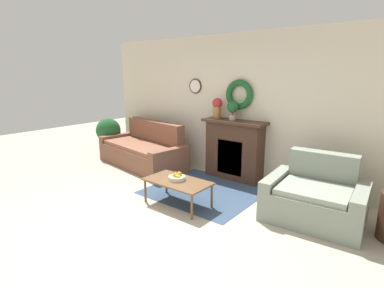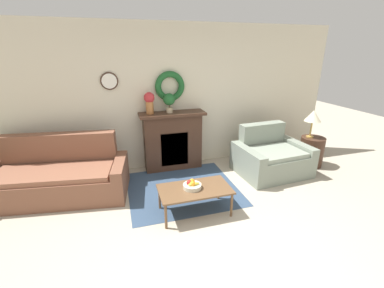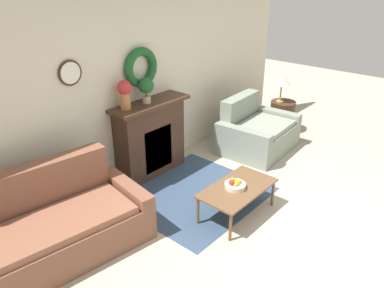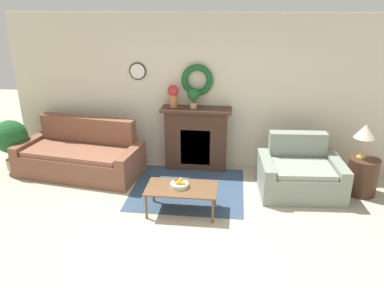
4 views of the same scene
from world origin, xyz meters
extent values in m
plane|color=#ADA38E|center=(0.00, 0.00, 0.00)|extent=(16.00, 16.00, 0.00)
cube|color=#334760|center=(-0.05, 1.59, 0.00)|extent=(1.80, 1.66, 0.01)
cube|color=beige|center=(0.00, 2.67, 1.35)|extent=(6.80, 0.06, 2.70)
cylinder|color=#382319|center=(-1.07, 2.62, 1.71)|extent=(0.30, 0.02, 0.30)
cylinder|color=white|center=(-1.07, 2.61, 1.71)|extent=(0.26, 0.01, 0.26)
torus|color=#1E5628|center=(-0.01, 2.57, 1.59)|extent=(0.55, 0.11, 0.55)
cube|color=#42281C|center=(-0.01, 2.46, 0.54)|extent=(1.09, 0.34, 1.08)
cube|color=black|center=(-0.01, 2.31, 0.44)|extent=(0.52, 0.02, 0.65)
cube|color=orange|center=(-0.01, 2.30, 0.36)|extent=(0.42, 0.01, 0.36)
cube|color=#42281C|center=(-0.01, 2.43, 1.10)|extent=(1.23, 0.41, 0.05)
cube|color=brown|center=(-2.02, 1.82, 0.21)|extent=(1.87, 0.97, 0.41)
cube|color=brown|center=(-1.96, 2.28, 0.47)|extent=(1.80, 0.46, 0.94)
cube|color=brown|center=(-1.04, 1.78, 0.28)|extent=(0.30, 0.94, 0.55)
cube|color=brown|center=(-2.02, 1.82, 0.45)|extent=(1.79, 0.91, 0.08)
cube|color=gray|center=(1.73, 1.58, 0.21)|extent=(0.97, 0.83, 0.42)
cube|color=gray|center=(1.70, 2.07, 0.44)|extent=(0.93, 0.28, 0.88)
cube|color=gray|center=(1.18, 1.65, 0.28)|extent=(0.24, 0.99, 0.56)
cube|color=gray|center=(2.27, 1.73, 0.28)|extent=(0.24, 0.99, 0.56)
cube|color=gray|center=(1.73, 1.58, 0.46)|extent=(0.93, 0.76, 0.08)
cube|color=brown|center=(-0.05, 0.88, 0.38)|extent=(1.01, 0.56, 0.03)
cylinder|color=brown|center=(-0.52, 0.64, 0.18)|extent=(0.04, 0.04, 0.37)
cylinder|color=brown|center=(0.41, 0.64, 0.18)|extent=(0.04, 0.04, 0.37)
cylinder|color=brown|center=(-0.52, 1.12, 0.18)|extent=(0.04, 0.04, 0.37)
cylinder|color=brown|center=(0.41, 1.12, 0.18)|extent=(0.04, 0.04, 0.37)
cylinder|color=beige|center=(-0.08, 0.90, 0.42)|extent=(0.26, 0.26, 0.06)
sphere|color=#B2231E|center=(-0.12, 0.92, 0.47)|extent=(0.08, 0.08, 0.08)
sphere|color=orange|center=(-0.07, 0.94, 0.47)|extent=(0.08, 0.08, 0.08)
sphere|color=orange|center=(-0.09, 0.87, 0.47)|extent=(0.08, 0.08, 0.08)
sphere|color=orange|center=(-0.09, 0.88, 0.47)|extent=(0.07, 0.07, 0.07)
ellipsoid|color=yellow|center=(-0.07, 0.86, 0.47)|extent=(0.17, 0.05, 0.04)
cylinder|color=#42281C|center=(2.69, 1.77, 0.29)|extent=(0.46, 0.46, 0.59)
cylinder|color=#B28E42|center=(2.63, 1.82, 0.60)|extent=(0.14, 0.14, 0.02)
cylinder|color=#B28E42|center=(2.63, 1.82, 0.76)|extent=(0.03, 0.03, 0.31)
cone|color=beige|center=(2.63, 1.82, 1.02)|extent=(0.31, 0.31, 0.21)
cylinder|color=#AD6B38|center=(-0.42, 2.46, 1.24)|extent=(0.14, 0.14, 0.22)
sphere|color=#B72D33|center=(-0.42, 2.46, 1.42)|extent=(0.19, 0.19, 0.19)
cylinder|color=tan|center=(-0.06, 2.44, 1.18)|extent=(0.12, 0.12, 0.09)
cylinder|color=#4C3823|center=(-0.06, 2.44, 1.25)|extent=(0.02, 0.02, 0.06)
sphere|color=#1E5628|center=(-0.06, 2.44, 1.37)|extent=(0.22, 0.22, 0.22)
camera|label=1|loc=(2.78, -2.33, 1.98)|focal=28.00mm
camera|label=2|loc=(-0.99, -2.14, 2.22)|focal=24.00mm
camera|label=3|loc=(-3.36, -1.27, 2.82)|focal=35.00mm
camera|label=4|loc=(0.66, -3.81, 2.89)|focal=35.00mm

